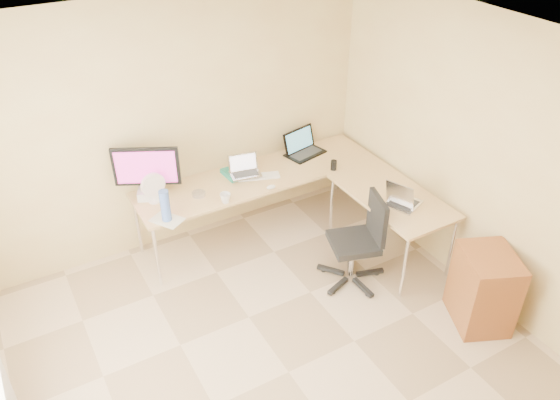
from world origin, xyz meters
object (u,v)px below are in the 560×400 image
desk_main (260,204)px  desk_return (388,224)px  monitor (147,173)px  keyboard (259,176)px  laptop_center (245,166)px  mug (225,198)px  office_chair (354,239)px  laptop_black (305,143)px  cabinet (483,289)px  water_bottle (165,206)px  laptop_return (405,194)px  desk_fan (152,188)px

desk_main → desk_return: (0.98, -1.00, 0.00)m
monitor → keyboard: size_ratio=1.44×
desk_main → laptop_center: 0.53m
desk_main → monitor: 1.31m
mug → office_chair: size_ratio=0.11×
laptop_center → laptop_black: laptop_black is taller
laptop_black → cabinet: 2.42m
monitor → water_bottle: (0.00, -0.47, -0.11)m
water_bottle → laptop_return: bearing=-23.0°
desk_main → laptop_black: laptop_black is taller
monitor → office_chair: bearing=-14.1°
mug → water_bottle: size_ratio=0.33×
laptop_center → laptop_black: 0.83m
desk_return → desk_fan: desk_fan is taller
laptop_center → desk_return: bearing=-31.4°
laptop_black → mug: size_ratio=4.06×
mug → keyboard: bearing=27.2°
mug → cabinet: size_ratio=0.14×
desk_return → laptop_center: 1.60m
laptop_center → keyboard: (0.13, -0.06, -0.13)m
desk_return → office_chair: bearing=-164.6°
water_bottle → desk_fan: 0.36m
office_chair → desk_main: bearing=126.6°
laptop_center → office_chair: 1.35m
laptop_center → laptop_return: laptop_center is taller
desk_return → keyboard: 1.44m
laptop_black → cabinet: size_ratio=0.58×
office_chair → monitor: bearing=156.4°
mug → office_chair: bearing=-42.7°
laptop_return → office_chair: (-0.56, 0.03, -0.35)m
laptop_black → keyboard: 0.73m
monitor → laptop_center: size_ratio=2.06×
desk_fan → laptop_return: size_ratio=0.86×
laptop_center → office_chair: laptop_center is taller
laptop_center → water_bottle: 1.02m
monitor → keyboard: (1.10, -0.21, -0.26)m
mug → laptop_black: bearing=20.5°
desk_return → keyboard: bearing=136.2°
laptop_black → water_bottle: 1.85m
desk_return → laptop_center: (-1.13, 1.02, 0.51)m
keyboard → desk_fan: size_ratio=1.45×
mug → desk_fan: desk_fan is taller
laptop_black → monitor: bearing=166.0°
laptop_center → mug: size_ratio=2.91×
keyboard → desk_fan: (-1.10, 0.10, 0.14)m
laptop_center → desk_fan: 0.97m
office_chair → laptop_center: bearing=132.7°
monitor → cabinet: 3.29m
laptop_return → monitor: bearing=35.0°
desk_main → mug: (-0.53, -0.30, 0.42)m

